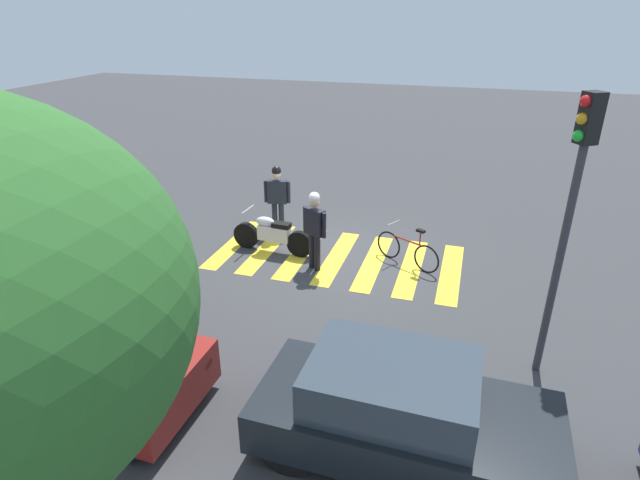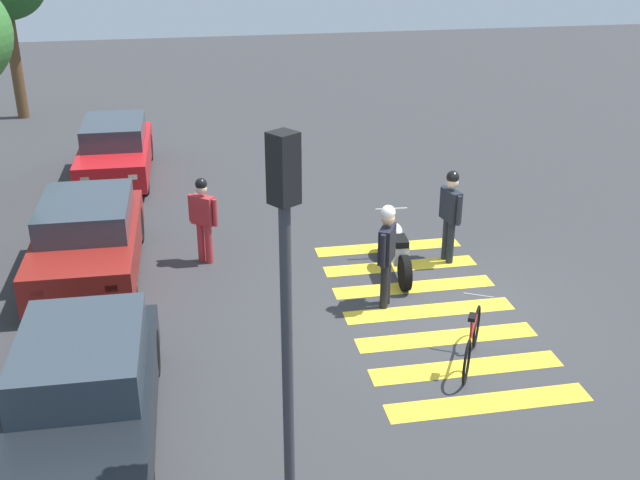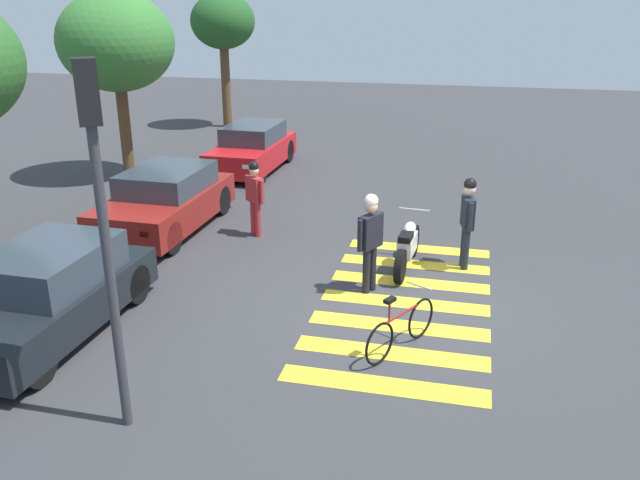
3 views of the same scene
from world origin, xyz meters
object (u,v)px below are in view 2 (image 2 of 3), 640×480
at_px(car_maroon_wagon, 88,239).
at_px(traffic_light_pole, 285,279).
at_px(leaning_bicycle, 472,342).
at_px(police_motorcycle, 397,249).
at_px(car_red_convertible, 115,151).
at_px(officer_on_foot, 450,209).
at_px(pedestrian_bystander, 203,215).
at_px(officer_by_motorcycle, 387,248).
at_px(car_black_suv, 84,391).

distance_m(car_maroon_wagon, traffic_light_pole, 7.83).
bearing_deg(leaning_bicycle, police_motorcycle, 4.48).
height_order(leaning_bicycle, car_red_convertible, car_red_convertible).
bearing_deg(car_maroon_wagon, police_motorcycle, -100.60).
bearing_deg(officer_on_foot, pedestrian_bystander, 79.95).
bearing_deg(officer_on_foot, traffic_light_pole, 146.83).
height_order(pedestrian_bystander, traffic_light_pole, traffic_light_pole).
distance_m(police_motorcycle, car_red_convertible, 8.63).
bearing_deg(car_red_convertible, car_maroon_wagon, 177.99).
bearing_deg(police_motorcycle, officer_by_motorcycle, 155.96).
height_order(car_maroon_wagon, traffic_light_pole, traffic_light_pole).
bearing_deg(pedestrian_bystander, police_motorcycle, -107.50).
bearing_deg(police_motorcycle, traffic_light_pole, 153.57).
bearing_deg(leaning_bicycle, officer_on_foot, -13.55).
distance_m(officer_on_foot, traffic_light_pole, 7.61).
bearing_deg(traffic_light_pole, car_maroon_wagon, 21.76).
relative_size(police_motorcycle, pedestrian_bystander, 1.23).
distance_m(officer_by_motorcycle, pedestrian_bystander, 3.80).
height_order(police_motorcycle, officer_on_foot, officer_on_foot).
height_order(officer_on_foot, traffic_light_pole, traffic_light_pole).
xyz_separation_m(pedestrian_bystander, car_maroon_wagon, (-0.05, 2.16, -0.31)).
bearing_deg(police_motorcycle, officer_on_foot, -75.30).
bearing_deg(car_red_convertible, traffic_light_pole, -168.40).
distance_m(police_motorcycle, officer_by_motorcycle, 1.50).
bearing_deg(traffic_light_pole, leaning_bicycle, -50.47).
bearing_deg(car_black_suv, leaning_bicycle, -82.94).
distance_m(police_motorcycle, car_black_suv, 6.61).
relative_size(officer_on_foot, officer_by_motorcycle, 0.99).
distance_m(police_motorcycle, officer_on_foot, 1.30).
height_order(officer_by_motorcycle, car_maroon_wagon, officer_by_motorcycle).
relative_size(police_motorcycle, car_black_suv, 0.52).
distance_m(police_motorcycle, traffic_light_pole, 7.04).
relative_size(pedestrian_bystander, car_black_suv, 0.43).
distance_m(police_motorcycle, leaning_bicycle, 3.26).
bearing_deg(car_maroon_wagon, car_red_convertible, -2.01).
relative_size(police_motorcycle, leaning_bicycle, 1.36).
bearing_deg(car_red_convertible, car_black_suv, -179.00).
relative_size(leaning_bicycle, officer_by_motorcycle, 0.84).
height_order(pedestrian_bystander, car_maroon_wagon, pedestrian_bystander).
distance_m(leaning_bicycle, car_red_convertible, 11.46).
height_order(leaning_bicycle, car_black_suv, car_black_suv).
bearing_deg(car_red_convertible, officer_on_foot, -133.96).
xyz_separation_m(leaning_bicycle, officer_on_foot, (3.54, -0.85, 0.71)).
relative_size(leaning_bicycle, officer_on_foot, 0.84).
bearing_deg(leaning_bicycle, officer_by_motorcycle, 22.00).
relative_size(police_motorcycle, officer_by_motorcycle, 1.13).
distance_m(officer_on_foot, car_maroon_wagon, 6.85).
distance_m(pedestrian_bystander, car_black_suv, 5.37).
bearing_deg(car_maroon_wagon, traffic_light_pole, -158.24).
height_order(officer_on_foot, car_black_suv, officer_on_foot).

